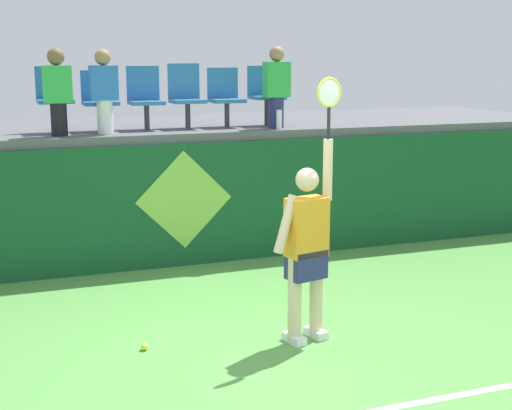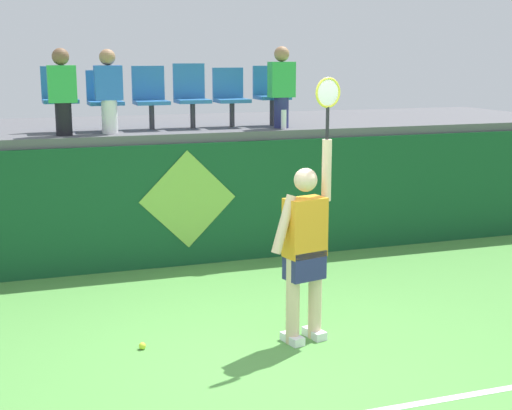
{
  "view_description": "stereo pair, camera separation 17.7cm",
  "coord_description": "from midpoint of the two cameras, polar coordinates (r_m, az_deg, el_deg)",
  "views": [
    {
      "loc": [
        -2.33,
        -5.69,
        2.69
      ],
      "look_at": [
        0.22,
        1.19,
        1.2
      ],
      "focal_mm": 51.65,
      "sensor_mm": 36.0,
      "label": 1
    },
    {
      "loc": [
        -2.17,
        -5.75,
        2.69
      ],
      "look_at": [
        0.22,
        1.19,
        1.2
      ],
      "focal_mm": 51.65,
      "sensor_mm": 36.0,
      "label": 2
    }
  ],
  "objects": [
    {
      "name": "spectator_0",
      "position": [
        10.12,
        1.1,
        9.25
      ],
      "size": [
        0.34,
        0.21,
        1.1
      ],
      "color": "navy",
      "rests_on": "spectator_platform"
    },
    {
      "name": "stadium_chair_4",
      "position": [
        10.34,
        -2.9,
        8.53
      ],
      "size": [
        0.44,
        0.42,
        0.81
      ],
      "color": "#38383D",
      "rests_on": "spectator_platform"
    },
    {
      "name": "tennis_ball",
      "position": [
        7.05,
        -9.37,
        -10.79
      ],
      "size": [
        0.07,
        0.07,
        0.07
      ],
      "primitive_type": "sphere",
      "color": "#D1E533",
      "rests_on": "ground_plane"
    },
    {
      "name": "ground_plane",
      "position": [
        6.71,
        1.04,
        -12.12
      ],
      "size": [
        40.0,
        40.0,
        0.0
      ],
      "primitive_type": "plane",
      "color": "#519342"
    },
    {
      "name": "court_back_wall",
      "position": [
        9.58,
        -6.36,
        0.04
      ],
      "size": [
        12.67,
        0.2,
        1.59
      ],
      "primitive_type": "cube",
      "color": "#144C28",
      "rests_on": "ground_plane"
    },
    {
      "name": "stadium_chair_1",
      "position": [
        9.96,
        -12.53,
        8.12
      ],
      "size": [
        0.44,
        0.42,
        0.79
      ],
      "color": "#38383D",
      "rests_on": "spectator_platform"
    },
    {
      "name": "tennis_player",
      "position": [
        6.93,
        3.23,
        -3.13
      ],
      "size": [
        0.74,
        0.34,
        2.5
      ],
      "color": "white",
      "rests_on": "ground_plane"
    },
    {
      "name": "wall_signage_mount",
      "position": [
        9.68,
        -6.01,
        -4.68
      ],
      "size": [
        1.27,
        0.01,
        1.51
      ],
      "color": "#144C28",
      "rests_on": "ground_plane"
    },
    {
      "name": "spectator_1",
      "position": [
        9.56,
        -12.22,
        8.73
      ],
      "size": [
        0.34,
        0.2,
        1.06
      ],
      "color": "white",
      "rests_on": "spectator_platform"
    },
    {
      "name": "spectator_2",
      "position": [
        9.43,
        -15.65,
        8.58
      ],
      "size": [
        0.34,
        0.21,
        1.07
      ],
      "color": "black",
      "rests_on": "spectator_platform"
    },
    {
      "name": "stadium_chair_3",
      "position": [
        10.19,
        -5.95,
        8.57
      ],
      "size": [
        0.44,
        0.42,
        0.87
      ],
      "color": "#38383D",
      "rests_on": "spectator_platform"
    },
    {
      "name": "spectator_platform",
      "position": [
        10.93,
        -8.43,
        5.95
      ],
      "size": [
        12.67,
        3.16,
        0.12
      ],
      "primitive_type": "cube",
      "color": "#56565B",
      "rests_on": "court_back_wall"
    },
    {
      "name": "water_bottle",
      "position": [
        9.95,
        1.29,
        6.63
      ],
      "size": [
        0.07,
        0.07,
        0.26
      ],
      "primitive_type": "cylinder",
      "color": "white",
      "rests_on": "spectator_platform"
    },
    {
      "name": "stadium_chair_5",
      "position": [
        10.53,
        0.21,
        8.74
      ],
      "size": [
        0.44,
        0.42,
        0.83
      ],
      "color": "#38383D",
      "rests_on": "spectator_platform"
    },
    {
      "name": "stadium_chair_0",
      "position": [
        9.9,
        -15.85,
        8.16
      ],
      "size": [
        0.44,
        0.42,
        0.84
      ],
      "color": "#38383D",
      "rests_on": "spectator_platform"
    },
    {
      "name": "stadium_chair_2",
      "position": [
        10.07,
        -9.1,
        8.37
      ],
      "size": [
        0.44,
        0.42,
        0.84
      ],
      "color": "#38383D",
      "rests_on": "spectator_platform"
    }
  ]
}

